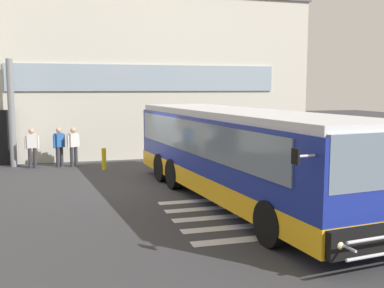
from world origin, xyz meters
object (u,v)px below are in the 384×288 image
(passenger_by_doorway, at_px, (59,145))
(passenger_at_curb_edge, at_px, (73,144))
(entry_support_column, at_px, (12,113))
(bus_main_foreground, at_px, (238,157))
(passenger_near_column, at_px, (32,146))
(safety_bollard_yellow, at_px, (104,159))

(passenger_by_doorway, height_order, passenger_at_curb_edge, same)
(entry_support_column, distance_m, passenger_at_curb_edge, 2.86)
(passenger_by_doorway, distance_m, passenger_at_curb_edge, 0.59)
(entry_support_column, height_order, passenger_by_doorway, entry_support_column)
(entry_support_column, distance_m, passenger_by_doorway, 2.38)
(passenger_by_doorway, bearing_deg, bus_main_foreground, -55.96)
(passenger_near_column, xyz_separation_m, passenger_by_doorway, (1.09, 0.07, 0.00))
(passenger_near_column, bearing_deg, bus_main_foreground, -50.46)
(passenger_at_curb_edge, xyz_separation_m, safety_bollard_yellow, (1.19, -1.15, -0.51))
(entry_support_column, height_order, bus_main_foreground, entry_support_column)
(entry_support_column, xyz_separation_m, passenger_by_doorway, (1.89, -0.52, -1.35))
(passenger_at_curb_edge, distance_m, safety_bollard_yellow, 1.73)
(bus_main_foreground, xyz_separation_m, passenger_near_column, (-6.25, 7.57, -0.40))
(bus_main_foreground, relative_size, passenger_by_doorway, 6.99)
(bus_main_foreground, distance_m, safety_bollard_yellow, 7.26)
(entry_support_column, distance_m, passenger_near_column, 1.67)
(bus_main_foreground, bearing_deg, safety_bollard_yellow, 118.09)
(bus_main_foreground, bearing_deg, passenger_at_curb_edge, 121.43)
(entry_support_column, relative_size, bus_main_foreground, 0.39)
(passenger_by_doorway, height_order, safety_bollard_yellow, passenger_by_doorway)
(bus_main_foreground, bearing_deg, passenger_by_doorway, 124.04)
(passenger_near_column, height_order, passenger_at_curb_edge, same)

